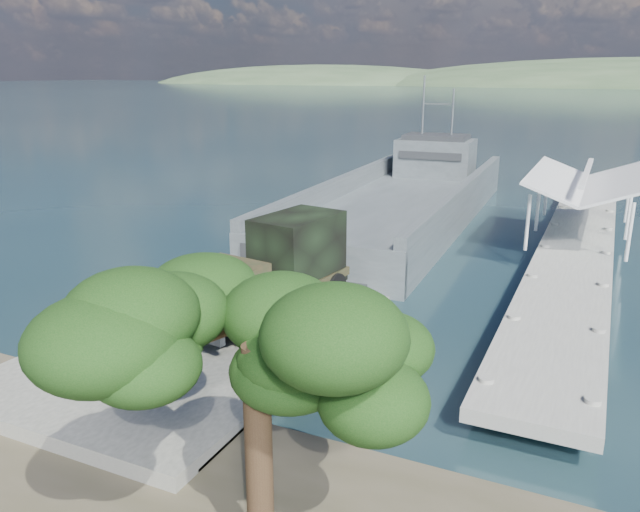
{
  "coord_description": "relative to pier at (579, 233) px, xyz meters",
  "views": [
    {
      "loc": [
        14.22,
        -20.9,
        10.94
      ],
      "look_at": [
        1.69,
        6.0,
        2.17
      ],
      "focal_mm": 35.0,
      "sensor_mm": 36.0,
      "label": 1
    }
  ],
  "objects": [
    {
      "name": "overhang_tree",
      "position": [
        -5.34,
        -29.33,
        3.88
      ],
      "size": [
        7.53,
        6.93,
        6.83
      ],
      "color": "black",
      "rests_on": "ground"
    },
    {
      "name": "boat_ramp",
      "position": [
        -13.0,
        -19.77,
        -1.35
      ],
      "size": [
        10.0,
        18.0,
        0.5
      ],
      "primitive_type": "cube",
      "color": "slate",
      "rests_on": "ground"
    },
    {
      "name": "soldier",
      "position": [
        -13.52,
        -18.03,
        -0.26
      ],
      "size": [
        0.69,
        0.53,
        1.67
      ],
      "primitive_type": "imported",
      "rotation": [
        0.0,
        0.0,
        0.22
      ],
      "color": "#22311B",
      "rests_on": "boat_ramp"
    },
    {
      "name": "landing_craft",
      "position": [
        -12.75,
        4.53,
        -0.66
      ],
      "size": [
        11.02,
        39.18,
        11.55
      ],
      "rotation": [
        0.0,
        0.0,
        0.03
      ],
      "color": "#454E51",
      "rests_on": "ground"
    },
    {
      "name": "military_truck",
      "position": [
        -11.56,
        -16.79,
        1.01
      ],
      "size": [
        4.25,
        9.47,
        4.24
      ],
      "rotation": [
        0.0,
        0.0,
        -0.16
      ],
      "color": "black",
      "rests_on": "boat_ramp"
    },
    {
      "name": "shoreline_rocks",
      "position": [
        -19.2,
        -18.27,
        -1.6
      ],
      "size": [
        3.2,
        5.6,
        0.9
      ],
      "primitive_type": null,
      "color": "#565754",
      "rests_on": "ground"
    },
    {
      "name": "ground",
      "position": [
        -13.0,
        -18.77,
        -1.6
      ],
      "size": [
        1400.0,
        1400.0,
        0.0
      ],
      "primitive_type": "plane",
      "color": "#1B3641",
      "rests_on": "ground"
    },
    {
      "name": "pier",
      "position": [
        0.0,
        0.0,
        0.0
      ],
      "size": [
        6.4,
        44.0,
        6.1
      ],
      "color": "gray",
      "rests_on": "ground"
    }
  ]
}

